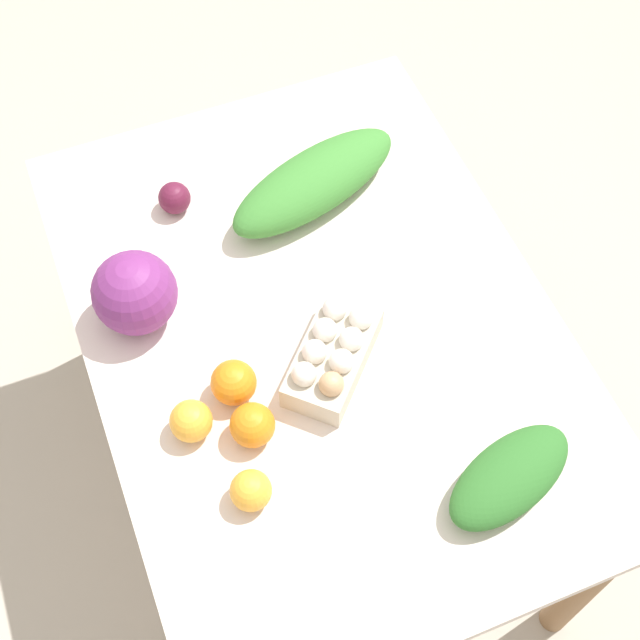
{
  "coord_description": "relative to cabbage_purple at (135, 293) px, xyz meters",
  "views": [
    {
      "loc": [
        0.79,
        -0.31,
        2.12
      ],
      "look_at": [
        0.0,
        0.0,
        0.73
      ],
      "focal_mm": 50.0,
      "sensor_mm": 36.0,
      "label": 1
    }
  ],
  "objects": [
    {
      "name": "orange_0",
      "position": [
        0.26,
        0.02,
        -0.04
      ],
      "size": [
        0.07,
        0.07,
        0.07
      ],
      "primitive_type": "sphere",
      "color": "#F9A833",
      "rests_on": "dining_table"
    },
    {
      "name": "egg_carton",
      "position": [
        0.23,
        0.29,
        -0.03
      ],
      "size": [
        0.24,
        0.23,
        0.09
      ],
      "rotation": [
        0.0,
        0.0,
        2.38
      ],
      "color": "beige",
      "rests_on": "dining_table"
    },
    {
      "name": "ground_plane",
      "position": [
        0.14,
        0.3,
        -0.78
      ],
      "size": [
        8.0,
        8.0,
        0.0
      ],
      "primitive_type": "plane",
      "color": "#B2A899"
    },
    {
      "name": "orange_3",
      "position": [
        0.3,
        0.11,
        -0.04
      ],
      "size": [
        0.08,
        0.08,
        0.08
      ],
      "primitive_type": "sphere",
      "color": "orange",
      "rests_on": "dining_table"
    },
    {
      "name": "dining_table",
      "position": [
        0.14,
        0.3,
        -0.18
      ],
      "size": [
        1.2,
        0.85,
        0.71
      ],
      "color": "silver",
      "rests_on": "ground_plane"
    },
    {
      "name": "beet_root",
      "position": [
        -0.22,
        0.13,
        -0.05
      ],
      "size": [
        0.06,
        0.06,
        0.06
      ],
      "primitive_type": "sphere",
      "color": "#5B1933",
      "rests_on": "dining_table"
    },
    {
      "name": "greens_bunch_chard",
      "position": [
        -0.14,
        0.4,
        -0.03
      ],
      "size": [
        0.25,
        0.41,
        0.1
      ],
      "primitive_type": "ellipsoid",
      "rotation": [
        0.0,
        0.0,
        1.88
      ],
      "color": "#3D8433",
      "rests_on": "dining_table"
    },
    {
      "name": "orange_2",
      "position": [
        0.41,
        0.07,
        -0.04
      ],
      "size": [
        0.07,
        0.07,
        0.07
      ],
      "primitive_type": "sphere",
      "color": "#F9A833",
      "rests_on": "dining_table"
    },
    {
      "name": "cabbage_purple",
      "position": [
        0.0,
        0.0,
        0.0
      ],
      "size": [
        0.15,
        0.15,
        0.15
      ],
      "primitive_type": "sphere",
      "color": "#7A2D75",
      "rests_on": "dining_table"
    },
    {
      "name": "greens_bunch_scallion",
      "position": [
        0.55,
        0.47,
        -0.04
      ],
      "size": [
        0.19,
        0.27,
        0.07
      ],
      "primitive_type": "ellipsoid",
      "rotation": [
        0.0,
        0.0,
        5.02
      ],
      "color": "#2D6B28",
      "rests_on": "dining_table"
    },
    {
      "name": "orange_1",
      "position": [
        0.22,
        0.11,
        -0.04
      ],
      "size": [
        0.08,
        0.08,
        0.08
      ],
      "primitive_type": "sphere",
      "color": "orange",
      "rests_on": "dining_table"
    }
  ]
}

